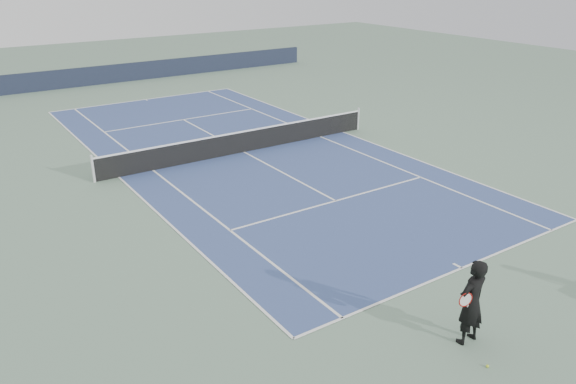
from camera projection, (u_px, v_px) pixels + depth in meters
ground at (244, 152)px, 24.23m from camera, size 80.00×80.00×0.00m
court_surface at (244, 152)px, 24.23m from camera, size 10.97×23.77×0.01m
tennis_net at (244, 141)px, 24.04m from camera, size 12.90×0.10×1.07m
windscreen_far at (113, 74)px, 37.75m from camera, size 30.00×0.25×1.20m
tennis_player at (471, 302)px, 11.86m from camera, size 0.83×0.56×1.99m
tennis_ball at (487, 366)px, 11.42m from camera, size 0.06×0.06×0.06m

